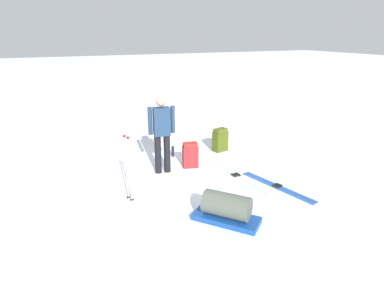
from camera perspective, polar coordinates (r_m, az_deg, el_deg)
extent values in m
plane|color=silver|center=(7.21, 0.00, -5.28)|extent=(80.00, 80.00, 0.00)
cylinder|color=black|center=(7.19, -5.88, -1.79)|extent=(0.14, 0.14, 0.85)
cylinder|color=black|center=(7.22, -4.32, -1.65)|extent=(0.14, 0.14, 0.85)
cube|color=navy|center=(6.99, -5.27, 3.86)|extent=(0.27, 0.37, 0.60)
cylinder|color=navy|center=(6.94, -7.23, 3.95)|extent=(0.09, 0.09, 0.58)
cylinder|color=navy|center=(7.02, -3.35, 4.24)|extent=(0.09, 0.09, 0.58)
sphere|color=tan|center=(6.89, -5.38, 7.40)|extent=(0.22, 0.22, 0.22)
cube|color=silver|center=(7.16, 7.22, -5.54)|extent=(1.97, 0.23, 0.02)
cube|color=black|center=(7.15, 7.23, -5.36)|extent=(0.14, 0.07, 0.03)
cube|color=silver|center=(7.21, 7.87, -5.37)|extent=(1.97, 0.23, 0.02)
cube|color=black|center=(7.20, 7.87, -5.19)|extent=(0.14, 0.07, 0.03)
cube|color=#2A56A4|center=(6.89, 14.72, -7.02)|extent=(1.70, 0.46, 0.02)
cube|color=black|center=(6.88, 14.73, -6.83)|extent=(0.15, 0.09, 0.03)
cube|color=#2A56A4|center=(6.82, 14.19, -7.26)|extent=(1.70, 0.46, 0.02)
cube|color=black|center=(6.81, 14.21, -7.07)|extent=(0.15, 0.09, 0.03)
cube|color=maroon|center=(7.51, -0.29, -2.19)|extent=(0.28, 0.38, 0.50)
cube|color=#A62720|center=(7.41, -0.29, -0.08)|extent=(0.25, 0.34, 0.08)
cube|color=#435113|center=(8.57, 4.87, 0.47)|extent=(0.31, 0.41, 0.52)
cube|color=#4B5319|center=(8.48, 4.93, 2.38)|extent=(0.28, 0.37, 0.08)
cylinder|color=#B0B6C2|center=(6.03, -11.20, -4.40)|extent=(0.02, 0.02, 1.20)
sphere|color=#A51919|center=(5.81, -11.59, 1.34)|extent=(0.05, 0.05, 0.05)
cylinder|color=black|center=(6.25, -10.89, -8.97)|extent=(0.07, 0.07, 0.01)
cylinder|color=#B0B6C2|center=(5.93, -10.61, -4.75)|extent=(0.02, 0.02, 1.20)
sphere|color=#A51919|center=(5.71, -10.98, 1.07)|extent=(0.05, 0.05, 0.05)
cylinder|color=black|center=(6.16, -10.31, -9.38)|extent=(0.07, 0.07, 0.01)
cube|color=#164292|center=(5.56, 5.91, -12.63)|extent=(1.12, 1.03, 0.09)
cylinder|color=#50584C|center=(5.44, 6.00, -10.42)|extent=(0.84, 0.79, 0.40)
cylinder|color=black|center=(8.21, -3.31, -1.28)|extent=(0.07, 0.07, 0.26)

